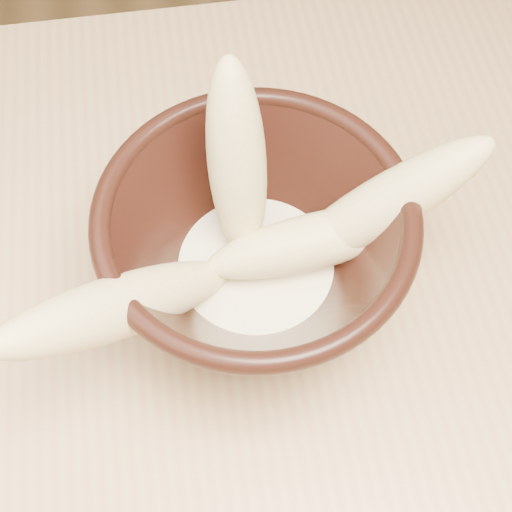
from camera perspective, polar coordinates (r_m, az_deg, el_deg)
The scene contains 7 objects.
table at distance 0.60m, azimuth -7.48°, elevation -13.79°, with size 1.20×0.80×0.75m.
bowl at distance 0.49m, azimuth -0.00°, elevation 0.57°, with size 0.21×0.21×0.12m.
milk_puddle at distance 0.52m, azimuth 0.00°, elevation -1.02°, with size 0.12×0.12×0.02m, color #F7EEC7.
banana_upright at distance 0.48m, azimuth -1.53°, elevation 7.43°, with size 0.04×0.04×0.15m, color #F9D993.
banana_left at distance 0.45m, azimuth -10.50°, elevation -3.87°, with size 0.04×0.04×0.19m, color #F9D993.
banana_right at distance 0.49m, azimuth 9.92°, elevation 3.87°, with size 0.04×0.04×0.17m, color #F9D993.
banana_across at distance 0.49m, azimuth 4.56°, elevation 1.16°, with size 0.04×0.04×0.15m, color #F9D993.
Camera 1 is at (0.05, -0.17, 1.24)m, focal length 50.00 mm.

